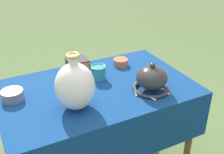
% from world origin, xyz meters
% --- Properties ---
extents(display_table, '(1.16, 0.73, 0.72)m').
position_xyz_m(display_table, '(0.00, -0.02, 0.65)').
color(display_table, brown).
rests_on(display_table, ground_plane).
extents(vase_tall_bulbous, '(0.21, 0.21, 0.31)m').
position_xyz_m(vase_tall_bulbous, '(-0.18, -0.15, 0.85)').
color(vase_tall_bulbous, white).
rests_on(vase_tall_bulbous, display_table).
extents(vase_dome_bell, '(0.23, 0.22, 0.18)m').
position_xyz_m(vase_dome_bell, '(0.27, -0.18, 0.80)').
color(vase_dome_bell, '#2D2D33').
rests_on(vase_dome_bell, display_table).
extents(mosaic_tile_box, '(0.14, 0.13, 0.10)m').
position_xyz_m(mosaic_tile_box, '(-0.03, 0.23, 0.77)').
color(mosaic_tile_box, '#232328').
rests_on(mosaic_tile_box, display_table).
extents(pot_squat_slate, '(0.12, 0.12, 0.06)m').
position_xyz_m(pot_squat_slate, '(-0.47, 0.09, 0.75)').
color(pot_squat_slate, slate).
rests_on(pot_squat_slate, display_table).
extents(pot_squat_terracotta, '(0.10, 0.10, 0.05)m').
position_xyz_m(pot_squat_terracotta, '(0.28, 0.20, 0.75)').
color(pot_squat_terracotta, '#BC6642').
rests_on(pot_squat_terracotta, display_table).
extents(cup_wide_teal, '(0.10, 0.10, 0.09)m').
position_xyz_m(cup_wide_teal, '(0.06, 0.09, 0.77)').
color(cup_wide_teal, teal).
rests_on(cup_wide_teal, display_table).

